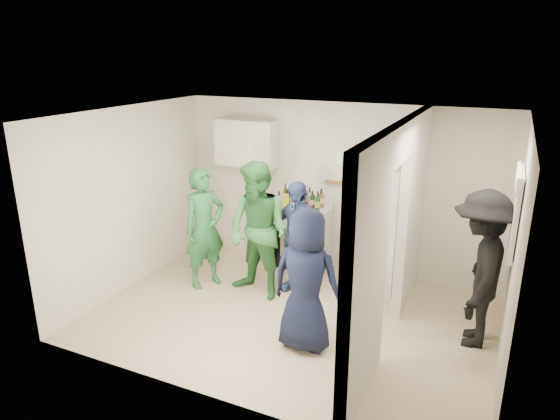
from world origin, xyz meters
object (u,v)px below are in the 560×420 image
(fridge, at_px, (375,226))
(blue_bowl, at_px, (373,148))
(stove, at_px, (300,239))
(person_navy, at_px, (306,281))
(yellow_cup_stack_top, at_px, (394,158))
(person_green_left, at_px, (205,228))
(wicker_basket, at_px, (372,157))
(person_green_center, at_px, (258,231))
(person_denim, at_px, (297,237))
(person_nook, at_px, (480,269))

(fridge, height_order, blue_bowl, blue_bowl)
(stove, xyz_separation_m, person_navy, (0.86, -1.88, 0.32))
(fridge, bearing_deg, yellow_cup_stack_top, -24.44)
(person_green_left, bearing_deg, blue_bowl, -35.50)
(blue_bowl, relative_size, person_navy, 0.15)
(stove, relative_size, wicker_basket, 2.80)
(person_green_left, distance_m, person_green_center, 0.83)
(fridge, bearing_deg, person_denim, -145.18)
(fridge, distance_m, person_navy, 1.87)
(person_denim, xyz_separation_m, person_navy, (0.63, -1.22, 0.02))
(person_navy, bearing_deg, stove, -66.29)
(fridge, bearing_deg, stove, 178.48)
(person_navy, bearing_deg, person_nook, -152.99)
(wicker_basket, xyz_separation_m, person_navy, (-0.17, -1.90, -1.02))
(person_denim, bearing_deg, person_green_center, -122.70)
(person_green_left, relative_size, person_nook, 0.94)
(blue_bowl, height_order, person_green_center, blue_bowl)
(person_green_left, bearing_deg, fridge, -37.70)
(yellow_cup_stack_top, xyz_separation_m, person_navy, (-0.49, -1.75, -1.07))
(person_nook, bearing_deg, person_denim, -98.10)
(stove, distance_m, blue_bowl, 1.79)
(wicker_basket, height_order, person_navy, wicker_basket)
(wicker_basket, xyz_separation_m, person_denim, (-0.80, -0.68, -1.04))
(person_green_left, distance_m, person_nook, 3.55)
(fridge, xyz_separation_m, person_nook, (1.42, -0.96, 0.02))
(stove, relative_size, person_nook, 0.55)
(person_green_left, bearing_deg, wicker_basket, -35.50)
(stove, distance_m, person_navy, 2.09)
(person_denim, relative_size, person_navy, 0.97)
(fridge, relative_size, yellow_cup_stack_top, 7.00)
(wicker_basket, distance_m, person_denim, 1.48)
(person_green_center, xyz_separation_m, person_nook, (2.73, 0.00, -0.02))
(blue_bowl, relative_size, person_green_left, 0.14)
(wicker_basket, distance_m, person_green_left, 2.48)
(person_green_left, bearing_deg, stove, -17.10)
(blue_bowl, bearing_deg, person_denim, -139.81)
(person_denim, height_order, person_navy, person_navy)
(yellow_cup_stack_top, height_order, person_navy, yellow_cup_stack_top)
(yellow_cup_stack_top, relative_size, person_nook, 0.14)
(person_green_left, bearing_deg, person_navy, -87.46)
(blue_bowl, bearing_deg, person_nook, -33.42)
(person_green_center, relative_size, person_nook, 1.03)
(person_green_left, xyz_separation_m, person_nook, (3.55, 0.03, 0.05))
(stove, bearing_deg, yellow_cup_stack_top, -5.51)
(person_green_center, bearing_deg, person_green_left, -164.85)
(person_green_center, distance_m, person_navy, 1.37)
(fridge, relative_size, person_green_left, 1.03)
(yellow_cup_stack_top, distance_m, person_green_left, 2.71)
(fridge, distance_m, yellow_cup_stack_top, 1.03)
(fridge, bearing_deg, person_green_center, -143.70)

